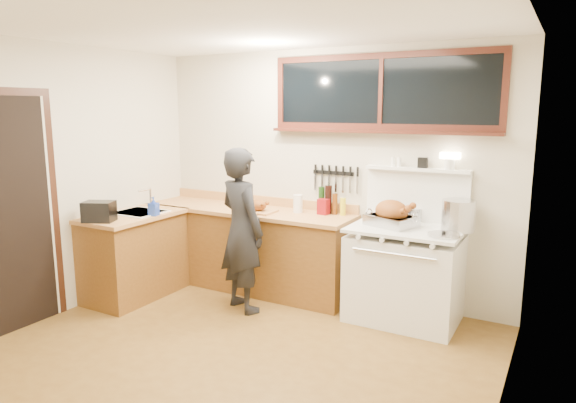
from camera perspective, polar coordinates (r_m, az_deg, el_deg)
The scene contains 20 objects.
ground_plane at distance 4.40m, azimuth -6.24°, elevation -16.76°, with size 4.00×3.50×0.02m, color brown.
room_shell at distance 3.94m, azimuth -6.71°, elevation 5.29°, with size 4.10×3.60×2.65m.
counter_back at distance 5.78m, azimuth -4.47°, elevation -5.12°, with size 2.44×0.64×1.00m.
counter_left at distance 5.73m, azimuth -16.69°, elevation -5.69°, with size 0.64×1.09×0.90m.
sink_unit at distance 5.67m, azimuth -16.20°, elevation -1.71°, with size 0.50×0.45×0.37m.
vintage_stove at distance 5.01m, azimuth 12.85°, elevation -7.65°, with size 1.02×0.74×1.59m.
back_window at distance 5.18m, azimuth 10.23°, elevation 10.98°, with size 2.32×0.13×0.77m.
left_doorway at distance 5.11m, azimuth -28.83°, elevation -1.16°, with size 0.02×1.04×2.17m.
knife_strip at distance 5.41m, azimuth 5.21°, elevation 3.06°, with size 0.52×0.03×0.28m.
man at distance 5.06m, azimuth -5.15°, elevation -3.18°, with size 0.70×0.59×1.62m.
soap_bottle at distance 5.45m, azimuth -14.71°, elevation -0.52°, with size 0.10×0.11×0.20m.
toaster at distance 5.33m, azimuth -20.27°, elevation -1.04°, with size 0.34×0.30×0.20m.
cutting_board at distance 5.45m, azimuth -3.35°, elevation -0.67°, with size 0.37×0.28×0.13m.
roast_turkey at distance 4.91m, azimuth 11.47°, elevation -1.50°, with size 0.51×0.45×0.25m.
stockpot at distance 4.88m, azimuth 18.43°, elevation -1.45°, with size 0.38×0.38×0.28m.
saucepan at distance 5.16m, azimuth 13.71°, elevation -1.42°, with size 0.21×0.31×0.13m.
pot_lid at distance 4.65m, azimuth 16.91°, elevation -3.55°, with size 0.33×0.33×0.04m.
coffee_tin at distance 5.34m, azimuth 3.96°, elevation -0.58°, with size 0.12×0.10×0.16m.
pitcher at distance 5.43m, azimuth 1.11°, elevation -0.24°, with size 0.12×0.12×0.19m.
bottle_cluster at distance 5.37m, azimuth 4.66°, elevation -0.01°, with size 0.31×0.07×0.30m.
Camera 1 is at (2.30, -3.18, 1.99)m, focal length 32.00 mm.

